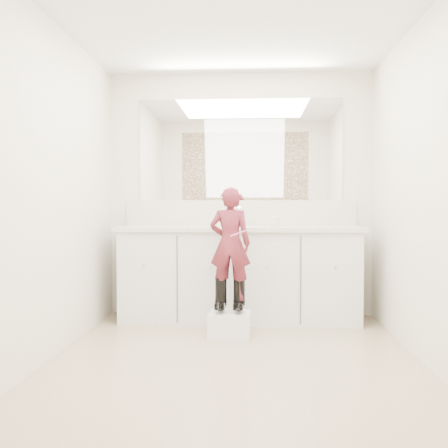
{
  "coord_description": "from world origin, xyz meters",
  "views": [
    {
      "loc": [
        0.12,
        -3.47,
        1.08
      ],
      "look_at": [
        -0.11,
        0.65,
        0.93
      ],
      "focal_mm": 40.0,
      "sensor_mm": 36.0,
      "label": 1
    }
  ],
  "objects": [
    {
      "name": "backsplash",
      "position": [
        0.0,
        1.49,
        1.02
      ],
      "size": [
        2.28,
        0.03,
        0.25
      ],
      "primitive_type": "cube",
      "color": "beige",
      "rests_on": "countertop"
    },
    {
      "name": "toddler",
      "position": [
        -0.06,
        0.61,
        0.77
      ],
      "size": [
        0.35,
        0.24,
        0.92
      ],
      "primitive_type": "imported",
      "rotation": [
        0.0,
        0.0,
        3.08
      ],
      "color": "#AA3444",
      "rests_on": "step_stool"
    },
    {
      "name": "soap_bottle",
      "position": [
        -0.15,
        1.17,
        1.0
      ],
      "size": [
        0.12,
        0.12,
        0.21
      ],
      "primitive_type": "imported",
      "rotation": [
        0.0,
        0.0,
        -0.24
      ],
      "color": "white",
      "rests_on": "countertop"
    },
    {
      "name": "step_stool",
      "position": [
        -0.06,
        0.59,
        0.11
      ],
      "size": [
        0.35,
        0.3,
        0.21
      ],
      "primitive_type": "cube",
      "rotation": [
        0.0,
        0.0,
        -0.06
      ],
      "color": "white",
      "rests_on": "floor"
    },
    {
      "name": "wall_front",
      "position": [
        0.0,
        -1.5,
        1.2
      ],
      "size": [
        2.6,
        0.0,
        2.6
      ],
      "primitive_type": "plane",
      "rotation": [
        -1.57,
        0.0,
        0.0
      ],
      "color": "beige",
      "rests_on": "floor"
    },
    {
      "name": "floor",
      "position": [
        0.0,
        0.0,
        0.0
      ],
      "size": [
        3.0,
        3.0,
        0.0
      ],
      "primitive_type": "plane",
      "color": "#91755F",
      "rests_on": "ground"
    },
    {
      "name": "countertop",
      "position": [
        0.0,
        1.21,
        0.87
      ],
      "size": [
        2.28,
        0.58,
        0.04
      ],
      "primitive_type": "cube",
      "color": "beige",
      "rests_on": "vanity_cabinet"
    },
    {
      "name": "cup",
      "position": [
        0.33,
        1.22,
        0.94
      ],
      "size": [
        0.12,
        0.12,
        0.1
      ],
      "primitive_type": "imported",
      "rotation": [
        0.0,
        0.0,
        0.14
      ],
      "color": "beige",
      "rests_on": "countertop"
    },
    {
      "name": "ceiling",
      "position": [
        0.0,
        0.0,
        2.4
      ],
      "size": [
        3.0,
        3.0,
        0.0
      ],
      "primitive_type": "plane",
      "rotation": [
        3.14,
        0.0,
        0.0
      ],
      "color": "white",
      "rests_on": "wall_back"
    },
    {
      "name": "wall_left",
      "position": [
        -1.3,
        0.0,
        1.2
      ],
      "size": [
        0.0,
        3.0,
        3.0
      ],
      "primitive_type": "plane",
      "rotation": [
        1.57,
        0.0,
        1.57
      ],
      "color": "beige",
      "rests_on": "floor"
    },
    {
      "name": "wall_back",
      "position": [
        0.0,
        1.5,
        1.2
      ],
      "size": [
        2.6,
        0.0,
        2.6
      ],
      "primitive_type": "plane",
      "rotation": [
        1.57,
        0.0,
        0.0
      ],
      "color": "beige",
      "rests_on": "floor"
    },
    {
      "name": "boot_right",
      "position": [
        0.02,
        0.61,
        0.35
      ],
      "size": [
        0.11,
        0.19,
        0.28
      ],
      "primitive_type": null,
      "rotation": [
        0.0,
        0.0,
        -0.06
      ],
      "color": "black",
      "rests_on": "step_stool"
    },
    {
      "name": "faucet",
      "position": [
        0.0,
        1.38,
        0.94
      ],
      "size": [
        0.08,
        0.08,
        0.1
      ],
      "primitive_type": "cylinder",
      "color": "silver",
      "rests_on": "countertop"
    },
    {
      "name": "dot_panel",
      "position": [
        0.0,
        -1.49,
        1.65
      ],
      "size": [
        2.0,
        0.01,
        1.2
      ],
      "primitive_type": "cube",
      "color": "#472819",
      "rests_on": "wall_front"
    },
    {
      "name": "mirror",
      "position": [
        0.0,
        1.49,
        1.64
      ],
      "size": [
        2.0,
        0.02,
        1.0
      ],
      "primitive_type": "cube",
      "color": "white",
      "rests_on": "wall_back"
    },
    {
      "name": "vanity_cabinet",
      "position": [
        0.0,
        1.23,
        0.42
      ],
      "size": [
        2.2,
        0.55,
        0.85
      ],
      "primitive_type": "cube",
      "color": "silver",
      "rests_on": "floor"
    },
    {
      "name": "wall_right",
      "position": [
        1.3,
        0.0,
        1.2
      ],
      "size": [
        0.0,
        3.0,
        3.0
      ],
      "primitive_type": "plane",
      "rotation": [
        1.57,
        0.0,
        -1.57
      ],
      "color": "beige",
      "rests_on": "floor"
    },
    {
      "name": "toothbrush",
      "position": [
        0.01,
        0.53,
        0.86
      ],
      "size": [
        0.14,
        0.02,
        0.06
      ],
      "primitive_type": "cylinder",
      "rotation": [
        0.0,
        1.22,
        -0.06
      ],
      "color": "pink",
      "rests_on": "toddler"
    },
    {
      "name": "boot_left",
      "position": [
        -0.13,
        0.61,
        0.35
      ],
      "size": [
        0.11,
        0.19,
        0.28
      ],
      "primitive_type": null,
      "rotation": [
        0.0,
        0.0,
        -0.06
      ],
      "color": "black",
      "rests_on": "step_stool"
    }
  ]
}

